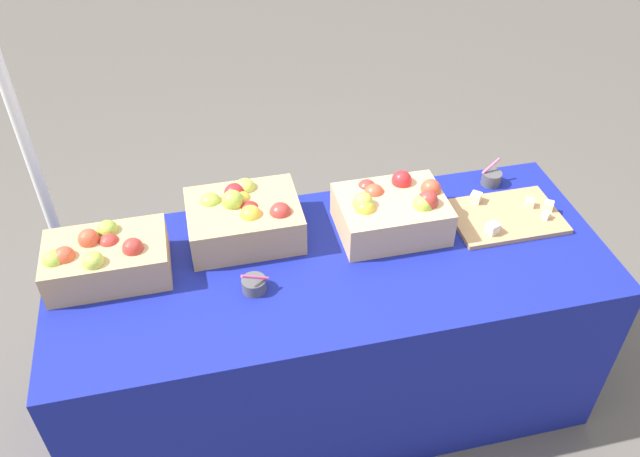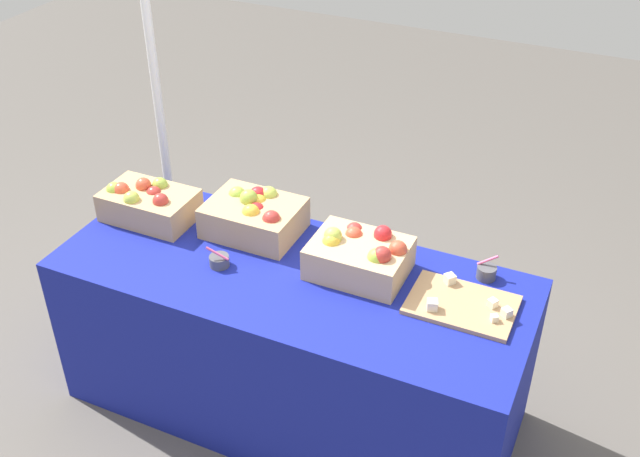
% 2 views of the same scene
% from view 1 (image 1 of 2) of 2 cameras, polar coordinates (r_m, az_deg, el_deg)
% --- Properties ---
extents(ground_plane, '(10.00, 10.00, 0.00)m').
position_cam_1_polar(ground_plane, '(2.78, 0.87, -13.98)').
color(ground_plane, '#56514C').
extents(table, '(1.90, 0.76, 0.74)m').
position_cam_1_polar(table, '(2.49, 0.95, -9.00)').
color(table, navy).
rests_on(table, ground_plane).
extents(apple_crate_left, '(0.39, 0.25, 0.17)m').
position_cam_1_polar(apple_crate_left, '(2.23, -18.25, -2.48)').
color(apple_crate_left, tan).
rests_on(apple_crate_left, table).
extents(apple_crate_middle, '(0.39, 0.30, 0.19)m').
position_cam_1_polar(apple_crate_middle, '(2.28, -6.66, 0.96)').
color(apple_crate_middle, tan).
rests_on(apple_crate_middle, table).
extents(apple_crate_right, '(0.37, 0.28, 0.18)m').
position_cam_1_polar(apple_crate_right, '(2.31, 6.27, 1.52)').
color(apple_crate_right, tan).
rests_on(apple_crate_right, table).
extents(cutting_board_front, '(0.39, 0.27, 0.06)m').
position_cam_1_polar(cutting_board_front, '(2.47, 15.91, 1.06)').
color(cutting_board_front, tan).
rests_on(cutting_board_front, table).
extents(sample_bowl_near, '(0.09, 0.08, 0.10)m').
position_cam_1_polar(sample_bowl_near, '(2.11, -5.79, -4.88)').
color(sample_bowl_near, '#4C4C51').
rests_on(sample_bowl_near, table).
extents(sample_bowl_mid, '(0.08, 0.08, 0.10)m').
position_cam_1_polar(sample_bowl_mid, '(2.62, 14.74, 4.29)').
color(sample_bowl_mid, '#4C4C51').
rests_on(sample_bowl_mid, table).
extents(tent_pole, '(0.04, 0.04, 2.17)m').
position_cam_1_polar(tent_pole, '(2.51, -24.93, 8.60)').
color(tent_pole, white).
rests_on(tent_pole, ground_plane).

